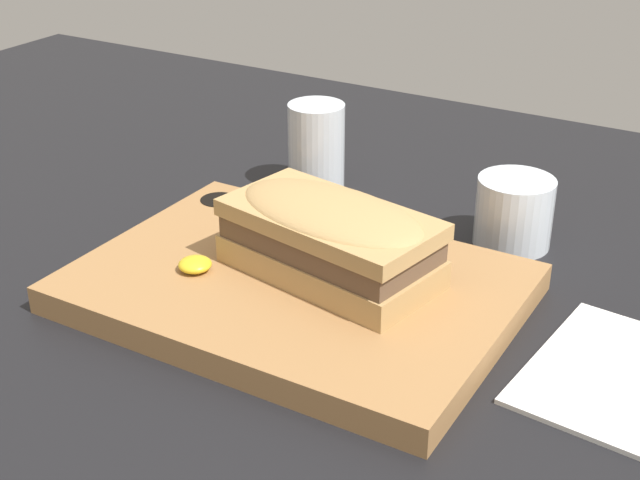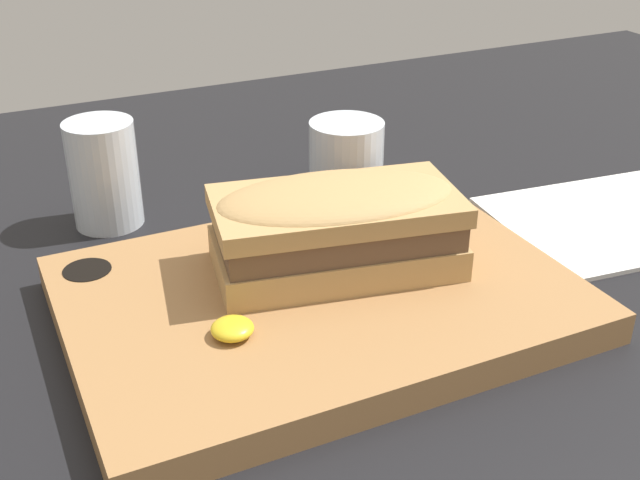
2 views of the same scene
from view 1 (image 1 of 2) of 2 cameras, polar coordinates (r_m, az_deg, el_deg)
dining_table at (r=76.44cm, az=-1.77°, el=-4.75°), size 171.82×116.64×2.00cm
serving_board at (r=76.04cm, az=-1.87°, el=-2.98°), size 36.13×25.87×2.50cm
sandwich at (r=73.75cm, az=0.66°, el=0.32°), size 19.44×12.53×6.79cm
mustard_dollop at (r=76.42cm, az=-8.00°, el=-1.55°), size 2.86×2.86×1.14cm
water_glass at (r=96.18cm, az=-0.23°, el=5.60°), size 6.09×6.09×9.59cm
wine_glass at (r=86.29cm, az=12.29°, el=1.58°), size 7.31×7.31×6.74cm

